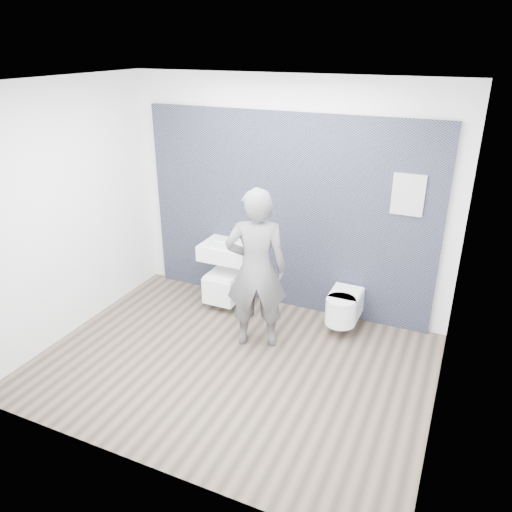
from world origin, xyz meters
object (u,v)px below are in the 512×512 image
at_px(washbasin, 228,251).
at_px(toilet_square, 227,283).
at_px(visitor, 256,270).
at_px(toilet_rounded, 343,306).

xyz_separation_m(washbasin, toilet_square, (0.00, -0.05, -0.42)).
bearing_deg(toilet_square, visitor, -43.18).
relative_size(toilet_square, toilet_rounded, 1.23).
bearing_deg(visitor, toilet_rounded, -163.21).
relative_size(toilet_square, visitor, 0.41).
bearing_deg(washbasin, visitor, -45.05).
height_order(washbasin, toilet_rounded, washbasin).
distance_m(toilet_rounded, visitor, 1.20).
distance_m(washbasin, toilet_square, 0.43).
bearing_deg(toilet_square, toilet_rounded, -0.58).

